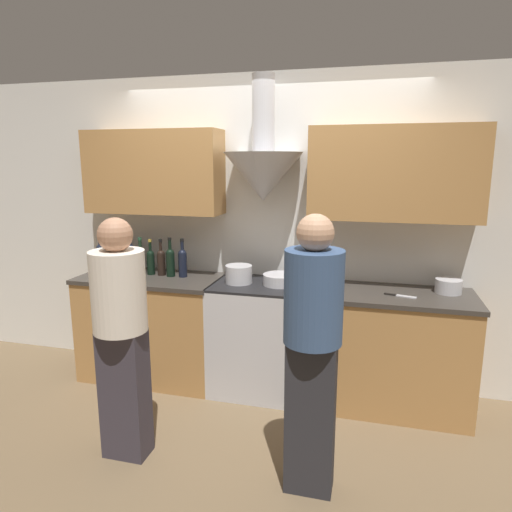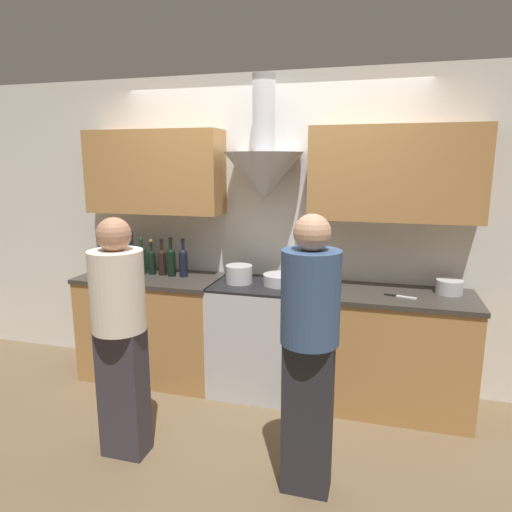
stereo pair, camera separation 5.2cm
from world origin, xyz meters
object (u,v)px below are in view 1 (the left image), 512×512
wine_bottle_1 (112,257)px  wine_bottle_8 (183,261)px  wine_bottle_0 (101,256)px  wine_bottle_6 (161,261)px  mixing_bowl (280,279)px  person_foreground_left (121,329)px  wine_bottle_3 (131,257)px  stock_pot (239,274)px  person_foreground_right (312,344)px  wine_bottle_7 (170,261)px  orange_fruit (313,290)px  saucepan (448,286)px  wine_bottle_4 (141,259)px  stove_range (259,337)px  wine_bottle_5 (151,261)px  wine_bottle_2 (122,258)px

wine_bottle_1 → wine_bottle_8: bearing=-1.4°
wine_bottle_0 → wine_bottle_6: bearing=-0.3°
mixing_bowl → person_foreground_left: bearing=-125.6°
wine_bottle_3 → stock_pot: bearing=-4.9°
stock_pot → wine_bottle_1: bearing=175.8°
wine_bottle_1 → mixing_bowl: wine_bottle_1 is taller
person_foreground_right → wine_bottle_7: bearing=140.4°
wine_bottle_3 → orange_fruit: bearing=-9.1°
wine_bottle_0 → mixing_bowl: bearing=-1.9°
person_foreground_right → person_foreground_left: bearing=179.1°
wine_bottle_1 → wine_bottle_6: (0.49, -0.01, -0.00)m
wine_bottle_8 → saucepan: (2.14, 0.05, -0.08)m
wine_bottle_4 → wine_bottle_8: (0.40, -0.00, -0.00)m
wine_bottle_7 → orange_fruit: (1.27, -0.24, -0.10)m
wine_bottle_4 → wine_bottle_6: wine_bottle_4 is taller
wine_bottle_4 → person_foreground_left: person_foreground_left is taller
stove_range → wine_bottle_5: (-1.00, 0.07, 0.58)m
orange_fruit → stock_pot: bearing=164.3°
wine_bottle_7 → person_foreground_left: size_ratio=0.22×
wine_bottle_0 → saucepan: size_ratio=1.79×
stove_range → wine_bottle_5: wine_bottle_5 is taller
wine_bottle_6 → wine_bottle_1: bearing=179.0°
wine_bottle_3 → stock_pot: wine_bottle_3 is taller
wine_bottle_1 → wine_bottle_8: (0.69, -0.02, 0.01)m
stove_range → orange_fruit: 0.70m
wine_bottle_1 → person_foreground_right: (1.96, -1.17, -0.15)m
wine_bottle_6 → person_foreground_right: (1.48, -1.16, -0.15)m
wine_bottle_5 → wine_bottle_7: 0.20m
orange_fruit → wine_bottle_7: bearing=169.2°
wine_bottle_7 → orange_fruit: bearing=-10.8°
wine_bottle_3 → wine_bottle_8: size_ratio=1.10×
stock_pot → mixing_bowl: 0.34m
wine_bottle_7 → saucepan: bearing=1.5°
wine_bottle_2 → wine_bottle_6: size_ratio=1.03×
wine_bottle_4 → stock_pot: wine_bottle_4 is taller
wine_bottle_1 → person_foreground_left: size_ratio=0.20×
wine_bottle_8 → orange_fruit: (1.16, -0.25, -0.10)m
wine_bottle_6 → mixing_bowl: 1.07m
saucepan → orange_fruit: bearing=-163.0°
wine_bottle_4 → wine_bottle_8: bearing=-0.2°
wine_bottle_3 → wine_bottle_1: bearing=179.8°
stove_range → saucepan: saucepan is taller
stock_pot → wine_bottle_6: bearing=173.7°
wine_bottle_1 → orange_fruit: 1.87m
wine_bottle_3 → wine_bottle_4: size_ratio=1.12×
stove_range → wine_bottle_7: wine_bottle_7 is taller
wine_bottle_5 → mixing_bowl: wine_bottle_5 is taller
wine_bottle_5 → mixing_bowl: (1.16, -0.05, -0.08)m
mixing_bowl → wine_bottle_4: bearing=177.9°
wine_bottle_0 → wine_bottle_1: bearing=2.7°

